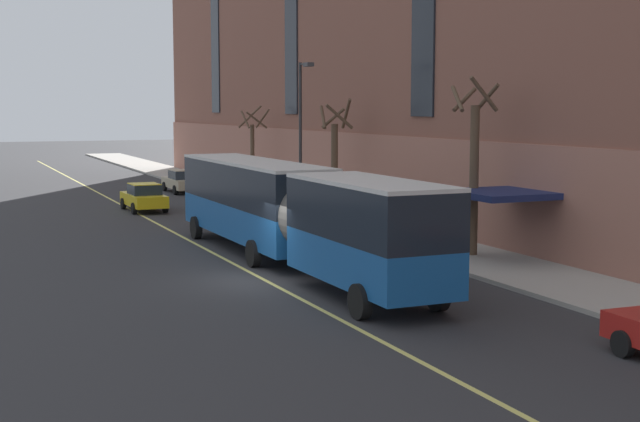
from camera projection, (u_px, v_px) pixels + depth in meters
The scene contains 13 objects.
ground_plane at pixel (266, 280), 29.98m from camera, with size 260.00×260.00×0.00m, color #303033.
sidewalk at pixel (441, 249), 36.10m from camera, with size 4.16×160.00×0.15m, color #ADA89E.
city_bus at pixel (289, 209), 32.26m from camera, with size 2.86×19.90×3.66m.
parked_car_black_0 at pixel (354, 232), 35.77m from camera, with size 2.07×4.65×1.56m.
parked_car_silver_1 at pixel (211, 190), 54.12m from camera, with size 2.00×4.61×1.56m.
parked_car_champagne_3 at pixel (182, 181), 60.62m from camera, with size 1.97×4.67×1.56m.
parked_car_champagne_4 at pixel (286, 211), 43.16m from camera, with size 1.98×4.30×1.56m.
taxi_cab at pixel (144, 197), 49.80m from camera, with size 2.02×4.37×1.56m.
street_tree_mid_block at pixel (474, 166), 33.86m from camera, with size 1.71×1.59×6.79m.
street_tree_far_uptown at pixel (335, 158), 45.75m from camera, with size 1.61×1.63×6.08m.
street_tree_far_downtown at pixel (253, 150), 57.65m from camera, with size 1.67×1.80×5.76m.
street_lamp at pixel (302, 125), 45.33m from camera, with size 0.36×1.48×7.89m.
lane_centerline at pixel (237, 265), 32.70m from camera, with size 0.16×140.00×0.01m, color #E0D66B.
Camera 1 is at (-9.98, -27.83, 5.79)m, focal length 50.00 mm.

